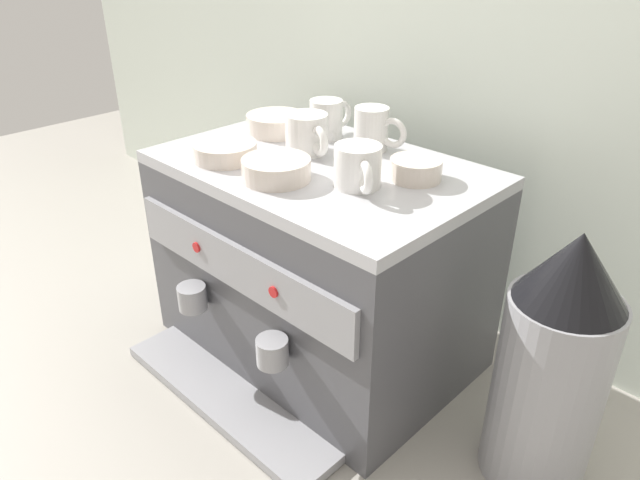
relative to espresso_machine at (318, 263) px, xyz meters
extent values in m
plane|color=#9E998E|center=(0.00, 0.00, -0.21)|extent=(4.00, 4.00, 0.00)
cube|color=silver|center=(0.00, 0.34, 0.35)|extent=(2.80, 0.03, 1.13)
cube|color=#4C4C51|center=(0.00, 0.00, -0.01)|extent=(0.62, 0.41, 0.40)
cube|color=#B7B7BC|center=(0.00, 0.00, 0.20)|extent=(0.62, 0.41, 0.02)
cube|color=#939399|center=(0.00, -0.21, 0.08)|extent=(0.57, 0.01, 0.09)
cylinder|color=red|center=(-0.11, -0.21, 0.08)|extent=(0.02, 0.01, 0.02)
cylinder|color=red|center=(0.11, -0.21, 0.08)|extent=(0.02, 0.01, 0.02)
cube|color=#939399|center=(0.00, -0.25, -0.20)|extent=(0.52, 0.12, 0.02)
cylinder|color=#939399|center=(-0.12, -0.23, -0.03)|extent=(0.06, 0.06, 0.05)
cylinder|color=#939399|center=(0.12, -0.23, -0.03)|extent=(0.06, 0.06, 0.05)
cylinder|color=white|center=(0.02, 0.13, 0.26)|extent=(0.07, 0.07, 0.08)
torus|color=white|center=(0.06, 0.14, 0.26)|extent=(0.06, 0.02, 0.06)
cylinder|color=white|center=(-0.10, 0.12, 0.25)|extent=(0.07, 0.07, 0.08)
torus|color=white|center=(-0.10, 0.17, 0.25)|extent=(0.01, 0.06, 0.06)
cylinder|color=white|center=(-0.06, 0.03, 0.25)|extent=(0.08, 0.08, 0.08)
torus|color=white|center=(-0.01, 0.01, 0.25)|extent=(0.06, 0.03, 0.06)
cylinder|color=white|center=(0.12, -0.03, 0.25)|extent=(0.08, 0.08, 0.07)
torus|color=white|center=(0.16, -0.06, 0.25)|extent=(0.05, 0.04, 0.06)
cylinder|color=beige|center=(-0.14, -0.11, 0.23)|extent=(0.12, 0.12, 0.03)
cylinder|color=beige|center=(-0.14, -0.11, 0.22)|extent=(0.07, 0.07, 0.01)
cylinder|color=beige|center=(0.17, 0.07, 0.23)|extent=(0.09, 0.09, 0.04)
cylinder|color=beige|center=(0.17, 0.07, 0.22)|extent=(0.05, 0.05, 0.01)
cylinder|color=beige|center=(-0.19, 0.07, 0.24)|extent=(0.13, 0.13, 0.04)
cylinder|color=beige|center=(-0.19, 0.07, 0.22)|extent=(0.07, 0.07, 0.01)
cylinder|color=beige|center=(0.00, -0.10, 0.23)|extent=(0.12, 0.12, 0.04)
cylinder|color=beige|center=(0.00, -0.10, 0.22)|extent=(0.07, 0.07, 0.01)
cylinder|color=#939399|center=(0.49, 0.02, -0.04)|extent=(0.17, 0.17, 0.34)
cone|color=black|center=(0.49, 0.02, 0.19)|extent=(0.16, 0.16, 0.11)
cylinder|color=#B7B7BC|center=(-0.43, 0.02, -0.13)|extent=(0.09, 0.09, 0.16)
camera|label=1|loc=(0.73, -0.74, 0.62)|focal=33.20mm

